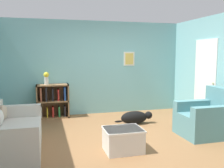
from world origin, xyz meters
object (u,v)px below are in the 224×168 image
object	(u,v)px
bookshelf	(53,101)
coffee_table	(123,139)
recliner_chair	(207,119)
dog	(135,117)
couch	(10,134)
vase	(46,77)

from	to	relation	value
bookshelf	coffee_table	size ratio (longest dim) A/B	1.37
recliner_chair	dog	bearing A→B (deg)	133.22
bookshelf	dog	bearing A→B (deg)	-31.53
recliner_chair	couch	bearing A→B (deg)	177.35
vase	coffee_table	bearing A→B (deg)	-65.34
bookshelf	recliner_chair	distance (m)	3.83
couch	dog	distance (m)	2.89
bookshelf	recliner_chair	size ratio (longest dim) A/B	0.90
bookshelf	dog	size ratio (longest dim) A/B	0.94
coffee_table	vase	distance (m)	3.09
couch	coffee_table	size ratio (longest dim) A/B	2.77
dog	vase	world-z (taller)	vase
dog	vase	distance (m)	2.52
couch	dog	bearing A→B (deg)	20.61
bookshelf	couch	bearing A→B (deg)	-110.22
couch	recliner_chair	size ratio (longest dim) A/B	1.83
recliner_chair	vase	size ratio (longest dim) A/B	3.00
bookshelf	coffee_table	bearing A→B (deg)	-68.16
couch	vase	xyz separation A→B (m)	(0.65, 2.16, 0.78)
bookshelf	vase	xyz separation A→B (m)	(-0.15, -0.02, 0.64)
couch	bookshelf	distance (m)	2.33
bookshelf	coffee_table	world-z (taller)	bookshelf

